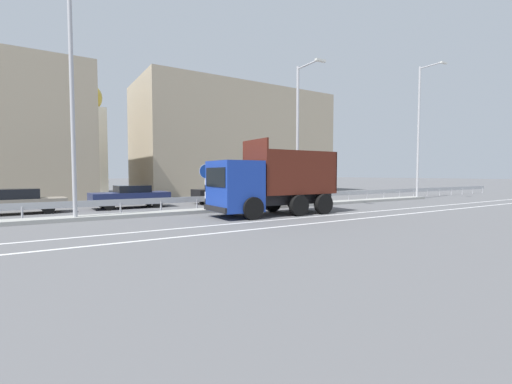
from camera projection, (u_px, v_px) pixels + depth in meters
name	position (u px, v px, depth m)	size (l,w,h in m)	color
ground_plane	(256.00, 213.00, 18.33)	(320.00, 320.00, 0.00)	#565659
lane_strip_0	(297.00, 218.00, 16.09)	(63.45, 0.16, 0.01)	silver
lane_strip_1	(322.00, 222.00, 14.64)	(63.45, 0.16, 0.01)	silver
median_island	(240.00, 208.00, 19.79)	(34.90, 1.10, 0.18)	gray
median_guardrail	(229.00, 199.00, 20.93)	(63.45, 0.09, 0.78)	#9EA0A5
dump_truck	(260.00, 188.00, 17.06)	(6.75, 2.75, 3.77)	#19389E
median_road_sign	(206.00, 186.00, 18.60)	(0.80, 0.16, 2.63)	white
street_lamp_1	(72.00, 84.00, 14.73)	(0.70, 2.38, 10.86)	#ADADB2
street_lamp_2	(299.00, 129.00, 21.61)	(0.71, 2.33, 8.87)	#ADADB2
street_lamp_3	(420.00, 127.00, 28.20)	(0.70, 2.17, 10.90)	#ADADB2
parked_car_2	(14.00, 201.00, 17.59)	(4.91, 2.05, 1.32)	gray
parked_car_3	(131.00, 196.00, 21.03)	(4.61, 2.16, 1.38)	navy
parked_car_4	(224.00, 193.00, 24.39)	(4.33, 1.86, 1.42)	black
background_building_1	(234.00, 142.00, 39.58)	(21.54, 10.05, 11.55)	tan
church_tower	(88.00, 139.00, 39.59)	(3.60, 3.60, 13.45)	silver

